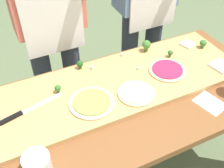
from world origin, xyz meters
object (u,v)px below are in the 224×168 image
Objects in this scene: broccoli_floret_center_left at (203,43)px; cheese_crumble_a at (138,68)px; pizza_whole_pesto_green at (92,103)px; cheese_crumble_b at (93,68)px; flour_cup at (38,165)px; cook_left at (48,13)px; pizza_slice_far_left at (188,44)px; recipe_note at (210,103)px; broccoli_floret_front_right at (146,45)px; pizza_whole_white_garlic at (136,93)px; broccoli_floret_back_mid at (80,64)px; pizza_slice_near_left at (221,66)px; chefs_knife at (23,112)px; prep_table at (123,112)px; broccoli_floret_back_left at (58,88)px; pizza_whole_beet_magenta at (167,70)px; cheese_crumble_c at (123,55)px; broccoli_floret_front_left at (170,53)px.

broccoli_floret_center_left reaches higher than cheese_crumble_a.
pizza_whole_pesto_green and cheese_crumble_b have the same top height.
flour_cup reaches higher than pizza_whole_pesto_green.
pizza_slice_far_left is at bearing -24.52° from cook_left.
recipe_note is at bearing -113.26° from pizza_slice_far_left.
recipe_note is 0.09× the size of cook_left.
flour_cup is (-0.79, -0.50, -0.03)m from broccoli_floret_front_right.
pizza_whole_white_garlic is 3.83× the size of broccoli_floret_back_mid.
broccoli_floret_center_left reaches higher than broccoli_floret_back_mid.
broccoli_floret_back_mid reaches higher than pizza_slice_near_left.
pizza_slice_near_left is at bearing -37.43° from cook_left.
pizza_whole_white_garlic is 0.23m from pizza_whole_pesto_green.
broccoli_floret_back_mid is 0.72m from recipe_note.
pizza_slice_far_left is at bearing 7.12° from chefs_knife.
pizza_whole_pesto_green reaches higher than recipe_note.
cheese_crumble_a is (0.17, 0.15, 0.14)m from prep_table.
broccoli_floret_back_mid reaches higher than broccoli_floret_back_left.
cheese_crumble_a is 0.42m from recipe_note.
pizza_whole_pesto_green is 0.77m from pizza_slice_far_left.
pizza_slice_near_left is at bearing -24.20° from cheese_crumble_b.
pizza_whole_pesto_green is 0.59m from recipe_note.
prep_table is 32.25× the size of broccoli_floret_back_mid.
pizza_whole_white_garlic is at bearing -21.50° from prep_table.
pizza_whole_pesto_green is at bearing 175.79° from prep_table.
chefs_knife is at bearing 173.19° from pizza_slice_near_left.
cook_left is (-0.50, 0.51, 0.22)m from pizza_whole_beet_magenta.
broccoli_floret_front_right reaches higher than cheese_crumble_a.
pizza_whole_white_garlic is 11.29× the size of cheese_crumble_c.
cheese_crumble_a is 0.16m from cheese_crumble_c.
pizza_whole_beet_magenta is 0.26m from pizza_whole_white_garlic.
broccoli_floret_front_left is at bearing 178.30° from broccoli_floret_center_left.
pizza_whole_white_garlic is at bearing -105.28° from cheese_crumble_c.
pizza_whole_beet_magenta is at bearing 11.80° from prep_table.
pizza_slice_near_left is at bearing -6.81° from chefs_knife.
chefs_knife is 4.21× the size of pizza_slice_far_left.
chefs_knife is 1.12m from broccoli_floret_center_left.
prep_table is 0.62m from pizza_slice_near_left.
pizza_whole_beet_magenta is 0.61m from broccoli_floret_back_left.
cheese_crumble_b is 0.01× the size of cook_left.
pizza_slice_near_left is at bearing 39.17° from recipe_note.
broccoli_floret_center_left is 3.28× the size of cheese_crumble_c.
pizza_whole_white_garlic is 0.60m from broccoli_floret_center_left.
cheese_crumble_a is 0.87× the size of cheese_crumble_c.
cheese_crumble_a is at bearing -174.11° from broccoli_floret_front_left.
recipe_note is (0.07, -0.28, -0.03)m from pizza_whole_beet_magenta.
broccoli_floret_front_right reaches higher than chefs_knife.
chefs_knife is 0.92m from recipe_note.
chefs_knife is at bearing -161.98° from cheese_crumble_c.
broccoli_floret_back_mid reaches higher than recipe_note.
cheese_crumble_a is at bearing 41.00° from prep_table.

